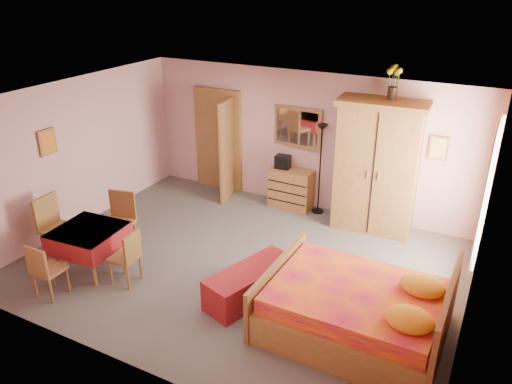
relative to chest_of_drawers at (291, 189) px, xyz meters
The scene contains 23 objects.
floor 2.31m from the chest_of_drawers, 85.66° to the right, with size 6.50×6.50×0.00m, color #656059.
ceiling 3.18m from the chest_of_drawers, 85.66° to the right, with size 6.50×6.50×0.00m, color brown.
wall_back 0.96m from the chest_of_drawers, 53.04° to the left, with size 6.50×0.10×2.60m, color #CE9595.
wall_front 4.86m from the chest_of_drawers, 87.93° to the right, with size 6.50×0.10×2.60m, color #CE9595.
wall_left 3.93m from the chest_of_drawers, 143.58° to the right, with size 0.10×5.00×2.60m, color #CE9595.
wall_right 4.21m from the chest_of_drawers, 33.57° to the right, with size 0.10×5.00×2.60m, color #CE9595.
doorway 1.85m from the chest_of_drawers, behind, with size 1.06×0.12×2.15m, color #9E6B35.
window 3.70m from the chest_of_drawers, 17.57° to the right, with size 0.08×1.40×1.95m, color white.
picture_left 4.39m from the chest_of_drawers, 136.71° to the right, with size 0.04×0.32×0.42m, color orange.
picture_back 2.79m from the chest_of_drawers, ahead, with size 0.30×0.04×0.40m, color #D8BF59.
chest_of_drawers is the anchor object (origin of this frame).
wall_mirror 1.18m from the chest_of_drawers, 90.00° to the left, with size 0.99×0.05×0.78m, color white.
stereo 0.55m from the chest_of_drawers, behind, with size 0.27×0.20×0.25m, color black.
floor_lamp 0.73m from the chest_of_drawers, ahead, with size 0.22×0.22×1.73m, color black.
wardrobe 1.80m from the chest_of_drawers, ahead, with size 1.47×0.76×2.31m, color #9F6B36.
sunflower_vase 2.79m from the chest_of_drawers, ahead, with size 0.22×0.22×0.56m, color yellow.
bed 3.69m from the chest_of_drawers, 53.65° to the right, with size 2.24×1.76×1.04m, color #BA123E.
bench 3.03m from the chest_of_drawers, 76.68° to the right, with size 0.51×1.38×0.46m, color maroon.
dining_table 3.88m from the chest_of_drawers, 117.94° to the right, with size 0.94×0.94×0.69m, color maroon.
chair_south 4.57m from the chest_of_drawers, 113.56° to the right, with size 0.38×0.38×0.83m, color #976133.
chair_north 3.33m from the chest_of_drawers, 122.88° to the right, with size 0.44×0.44×0.98m, color #9C6535.
chair_west 4.20m from the chest_of_drawers, 126.08° to the right, with size 0.47×0.47×1.03m, color olive.
chair_east 3.63m from the chest_of_drawers, 107.93° to the right, with size 0.38×0.38×0.83m, color #986133.
Camera 1 is at (3.30, -5.81, 4.23)m, focal length 35.00 mm.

